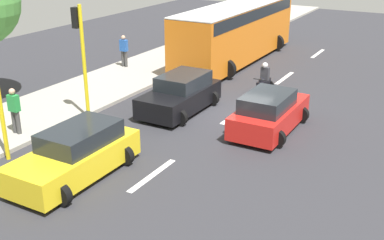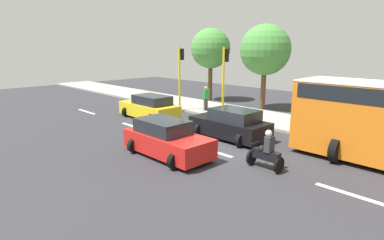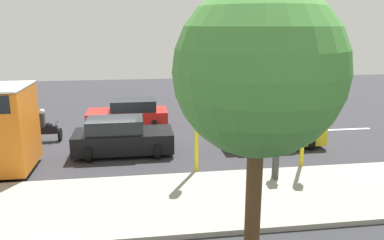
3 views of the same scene
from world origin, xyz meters
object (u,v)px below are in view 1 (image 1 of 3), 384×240
car_yellow_cab (76,155)px  city_bus (236,29)px  pedestrian_near_signal (124,50)px  car_black (180,94)px  motorcycle (264,82)px  traffic_light_midblock (81,47)px  pedestrian_by_tree (14,109)px  car_red (269,113)px

car_yellow_cab → city_bus: city_bus is taller
car_yellow_cab → pedestrian_near_signal: 12.17m
car_yellow_cab → car_black: size_ratio=1.06×
car_yellow_cab → motorcycle: motorcycle is taller
pedestrian_near_signal → traffic_light_midblock: bearing=115.4°
motorcycle → pedestrian_near_signal: size_ratio=0.91×
car_black → traffic_light_midblock: 4.42m
car_yellow_cab → pedestrian_by_tree: 4.13m
city_bus → traffic_light_midblock: 11.45m
car_black → car_red: size_ratio=1.00×
city_bus → pedestrian_by_tree: city_bus is taller
motorcycle → pedestrian_near_signal: bearing=-3.7°
car_red → car_yellow_cab: bearing=58.9°
car_black → pedestrian_near_signal: size_ratio=2.38×
car_yellow_cab → city_bus: bearing=-83.7°
city_bus → motorcycle: (-3.70, 5.08, -1.20)m
car_red → pedestrian_near_signal: pedestrian_near_signal is taller
car_black → pedestrian_by_tree: pedestrian_by_tree is taller
car_red → motorcycle: (1.71, -3.76, -0.07)m
motorcycle → car_yellow_cab: bearing=78.4°
car_black → motorcycle: 4.18m
car_red → city_bus: city_bus is taller
car_black → motorcycle: size_ratio=2.63×
car_yellow_cab → motorcycle: 10.20m
car_red → city_bus: size_ratio=0.37×
car_red → traffic_light_midblock: bearing=20.6°
car_yellow_cab → city_bus: (1.66, -15.07, 1.13)m
car_red → city_bus: (5.41, -8.84, 1.14)m
pedestrian_near_signal → motorcycle: bearing=176.3°
car_yellow_cab → car_red: size_ratio=1.06×
city_bus → traffic_light_midblock: size_ratio=2.44×
pedestrian_by_tree → pedestrian_near_signal: bearing=-76.9°
pedestrian_by_tree → traffic_light_midblock: traffic_light_midblock is taller
car_red → traffic_light_midblock: traffic_light_midblock is taller
city_bus → motorcycle: size_ratio=7.19×
pedestrian_near_signal → car_black: bearing=145.5°
car_yellow_cab → car_red: same height
pedestrian_near_signal → pedestrian_by_tree: same height
car_black → pedestrian_near_signal: (5.91, -4.06, 0.35)m
city_bus → traffic_light_midblock: bearing=83.9°
car_red → city_bus: 10.43m
car_yellow_cab → pedestrian_near_signal: pedestrian_near_signal is taller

